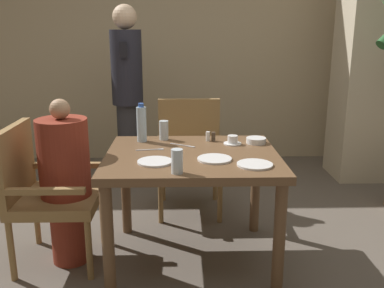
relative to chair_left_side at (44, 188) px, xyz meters
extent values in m
plane|color=#60564C|center=(0.95, 0.00, -0.51)|extent=(16.00, 16.00, 0.00)
cube|color=tan|center=(0.95, 2.38, 0.89)|extent=(8.00, 0.06, 2.80)
cube|color=beige|center=(2.73, 1.66, 0.84)|extent=(0.53, 0.53, 2.70)
cube|color=brown|center=(0.95, 0.00, 0.20)|extent=(1.09, 0.93, 0.05)
cylinder|color=brown|center=(0.47, -0.40, -0.17)|extent=(0.07, 0.07, 0.69)
cylinder|color=brown|center=(1.44, -0.40, -0.17)|extent=(0.07, 0.07, 0.69)
cylinder|color=brown|center=(0.47, 0.40, -0.17)|extent=(0.07, 0.07, 0.69)
cylinder|color=brown|center=(1.44, 0.40, -0.17)|extent=(0.07, 0.07, 0.69)
cube|color=olive|center=(0.08, 0.00, -0.08)|extent=(0.53, 0.53, 0.07)
cube|color=olive|center=(-0.16, 0.00, 0.18)|extent=(0.05, 0.53, 0.46)
cube|color=olive|center=(0.08, 0.24, 0.08)|extent=(0.48, 0.04, 0.04)
cube|color=olive|center=(0.08, -0.24, 0.08)|extent=(0.48, 0.04, 0.04)
cylinder|color=olive|center=(0.32, 0.23, -0.31)|extent=(0.04, 0.04, 0.40)
cylinder|color=olive|center=(0.32, -0.23, -0.31)|extent=(0.04, 0.04, 0.40)
cylinder|color=olive|center=(-0.15, 0.23, -0.31)|extent=(0.04, 0.04, 0.40)
cylinder|color=olive|center=(-0.15, -0.23, -0.31)|extent=(0.04, 0.04, 0.40)
cylinder|color=maroon|center=(0.14, 0.00, -0.28)|extent=(0.24, 0.24, 0.47)
cylinder|color=maroon|center=(0.14, 0.00, 0.21)|extent=(0.32, 0.32, 0.50)
sphere|color=tan|center=(0.14, 0.00, 0.52)|extent=(0.13, 0.13, 0.13)
cube|color=olive|center=(0.95, 0.79, -0.08)|extent=(0.53, 0.53, 0.07)
cube|color=olive|center=(0.95, 1.03, 0.18)|extent=(0.53, 0.05, 0.46)
cube|color=olive|center=(1.20, 0.79, 0.08)|extent=(0.04, 0.48, 0.04)
cube|color=olive|center=(0.71, 0.79, 0.08)|extent=(0.04, 0.48, 0.04)
cylinder|color=olive|center=(1.19, 0.55, -0.31)|extent=(0.04, 0.04, 0.40)
cylinder|color=olive|center=(0.72, 0.55, -0.31)|extent=(0.04, 0.04, 0.40)
cylinder|color=olive|center=(1.19, 1.02, -0.31)|extent=(0.04, 0.04, 0.40)
cylinder|color=olive|center=(0.72, 1.02, -0.31)|extent=(0.04, 0.04, 0.40)
cylinder|color=#2D2D33|center=(0.38, 1.46, -0.11)|extent=(0.22, 0.22, 0.81)
cylinder|color=#23232D|center=(0.38, 1.46, 0.64)|extent=(0.29, 0.29, 0.69)
sphere|color=beige|center=(0.38, 1.46, 1.10)|extent=(0.22, 0.22, 0.22)
cube|color=black|center=(0.38, 1.28, 0.81)|extent=(0.07, 0.01, 0.14)
cylinder|color=white|center=(0.73, -0.19, 0.23)|extent=(0.21, 0.21, 0.01)
cylinder|color=white|center=(1.31, -0.26, 0.23)|extent=(0.21, 0.21, 0.01)
cylinder|color=white|center=(1.08, -0.14, 0.23)|extent=(0.21, 0.21, 0.01)
cylinder|color=white|center=(1.24, 0.22, 0.23)|extent=(0.12, 0.12, 0.01)
cylinder|color=white|center=(1.24, 0.22, 0.26)|extent=(0.07, 0.07, 0.05)
cylinder|color=white|center=(1.40, 0.24, 0.25)|extent=(0.14, 0.14, 0.04)
cylinder|color=silver|center=(0.61, 0.31, 0.35)|extent=(0.07, 0.07, 0.24)
cylinder|color=#3359B2|center=(0.61, 0.31, 0.48)|extent=(0.04, 0.04, 0.03)
cylinder|color=silver|center=(0.76, 0.36, 0.30)|extent=(0.06, 0.06, 0.14)
cylinder|color=silver|center=(0.86, -0.38, 0.30)|extent=(0.06, 0.06, 0.14)
cylinder|color=white|center=(1.07, 0.31, 0.26)|extent=(0.03, 0.03, 0.07)
cylinder|color=#4C3D2D|center=(1.11, 0.31, 0.26)|extent=(0.03, 0.03, 0.06)
cube|color=silver|center=(0.67, 0.09, 0.23)|extent=(0.16, 0.03, 0.00)
cube|color=silver|center=(0.75, 0.10, 0.23)|extent=(0.04, 0.03, 0.00)
cube|color=silver|center=(0.88, 0.20, 0.23)|extent=(0.14, 0.09, 0.00)
cube|color=silver|center=(0.95, 0.16, 0.23)|extent=(0.06, 0.04, 0.00)
camera|label=1|loc=(0.89, -2.60, 0.99)|focal=40.00mm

